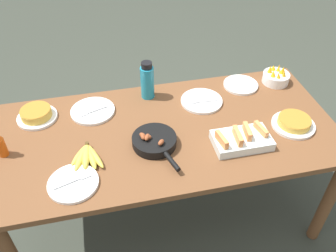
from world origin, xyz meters
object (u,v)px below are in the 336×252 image
at_px(empty_plate_far_right, 241,85).
at_px(empty_plate_mid_edge, 202,101).
at_px(water_bottle, 147,81).
at_px(frittata_plate_side, 36,114).
at_px(empty_plate_near_front, 93,111).
at_px(skillet, 154,141).
at_px(fruit_bowl_mango, 276,77).
at_px(empty_plate_far_left, 73,183).
at_px(frittata_plate_center, 294,123).
at_px(banana_bunch, 87,156).
at_px(hot_sauce_bottle, 0,144).
at_px(melon_tray, 242,140).

height_order(empty_plate_far_right, empty_plate_mid_edge, same).
bearing_deg(empty_plate_mid_edge, water_bottle, 156.95).
distance_m(frittata_plate_side, water_bottle, 0.66).
xyz_separation_m(empty_plate_near_front, empty_plate_far_right, (0.93, 0.06, 0.00)).
height_order(skillet, fruit_bowl_mango, fruit_bowl_mango).
xyz_separation_m(empty_plate_far_left, empty_plate_far_right, (1.06, 0.58, 0.00)).
xyz_separation_m(skillet, empty_plate_near_front, (-0.30, 0.35, -0.02)).
height_order(empty_plate_near_front, empty_plate_far_right, same).
xyz_separation_m(frittata_plate_center, empty_plate_mid_edge, (-0.43, 0.32, -0.02)).
distance_m(empty_plate_far_left, empty_plate_far_right, 1.21).
height_order(skillet, empty_plate_far_left, skillet).
distance_m(frittata_plate_side, empty_plate_far_right, 1.24).
relative_size(banana_bunch, empty_plate_far_left, 0.83).
bearing_deg(empty_plate_far_right, empty_plate_far_left, -151.02).
relative_size(skillet, empty_plate_mid_edge, 1.42).
xyz_separation_m(empty_plate_far_right, empty_plate_mid_edge, (-0.29, -0.11, -0.00)).
height_order(frittata_plate_side, empty_plate_far_right, frittata_plate_side).
bearing_deg(empty_plate_mid_edge, frittata_plate_center, -36.52).
distance_m(water_bottle, hot_sauce_bottle, 0.86).
bearing_deg(skillet, water_bottle, 157.02).
relative_size(frittata_plate_side, empty_plate_near_front, 0.88).
relative_size(skillet, hot_sauce_bottle, 2.07).
height_order(banana_bunch, frittata_plate_center, frittata_plate_center).
xyz_separation_m(skillet, empty_plate_far_left, (-0.42, -0.17, -0.02)).
bearing_deg(water_bottle, empty_plate_near_front, -166.39).
height_order(empty_plate_far_right, hot_sauce_bottle, hot_sauce_bottle).
xyz_separation_m(banana_bunch, frittata_plate_center, (1.12, 0.00, 0.01)).
height_order(empty_plate_near_front, fruit_bowl_mango, fruit_bowl_mango).
relative_size(frittata_plate_side, empty_plate_far_right, 1.03).
height_order(melon_tray, frittata_plate_center, melon_tray).
bearing_deg(empty_plate_far_right, empty_plate_mid_edge, -159.58).
height_order(empty_plate_mid_edge, hot_sauce_bottle, hot_sauce_bottle).
bearing_deg(skillet, empty_plate_near_front, -156.90).
bearing_deg(melon_tray, banana_bunch, 174.90).
relative_size(banana_bunch, empty_plate_mid_edge, 0.79).
distance_m(skillet, frittata_plate_center, 0.78).
bearing_deg(frittata_plate_side, fruit_bowl_mango, 1.69).
distance_m(frittata_plate_side, fruit_bowl_mango, 1.48).
height_order(frittata_plate_side, empty_plate_mid_edge, frittata_plate_side).
bearing_deg(empty_plate_near_front, banana_bunch, -97.81).
distance_m(frittata_plate_center, empty_plate_far_left, 1.21).
distance_m(skillet, empty_plate_mid_edge, 0.46).
bearing_deg(hot_sauce_bottle, banana_bunch, -16.57).
bearing_deg(empty_plate_far_left, empty_plate_near_front, 76.84).
distance_m(empty_plate_near_front, empty_plate_far_right, 0.94).
bearing_deg(empty_plate_far_right, melon_tray, -111.25).
xyz_separation_m(melon_tray, empty_plate_mid_edge, (-0.10, 0.39, -0.02)).
height_order(water_bottle, hot_sauce_bottle, water_bottle).
relative_size(banana_bunch, frittata_plate_center, 0.83).
bearing_deg(empty_plate_mid_edge, hot_sauce_bottle, -169.76).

